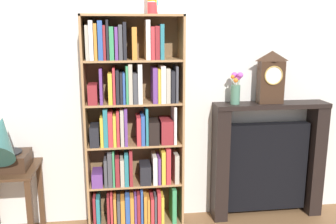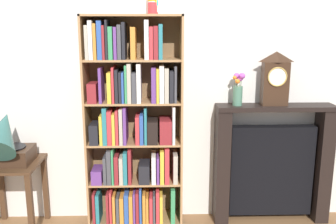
{
  "view_description": "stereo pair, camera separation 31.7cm",
  "coord_description": "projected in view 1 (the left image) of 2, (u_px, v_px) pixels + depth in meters",
  "views": [
    {
      "loc": [
        -0.12,
        -2.95,
        1.73
      ],
      "look_at": [
        0.29,
        0.12,
        1.03
      ],
      "focal_mm": 40.04,
      "sensor_mm": 36.0,
      "label": 1
    },
    {
      "loc": [
        0.2,
        -2.98,
        1.73
      ],
      "look_at": [
        0.29,
        0.12,
        1.03
      ],
      "focal_mm": 40.04,
      "sensor_mm": 36.0,
      "label": 2
    }
  ],
  "objects": [
    {
      "name": "mantel_clock",
      "position": [
        271.0,
        77.0,
        3.27
      ],
      "size": [
        0.22,
        0.11,
        0.46
      ],
      "color": "#382316",
      "rests_on": "fireplace_mantel"
    },
    {
      "name": "bookshelf",
      "position": [
        133.0,
        132.0,
        3.16
      ],
      "size": [
        0.81,
        0.3,
        1.83
      ],
      "color": "#A87A4C",
      "rests_on": "ground"
    },
    {
      "name": "wall_back",
      "position": [
        144.0,
        76.0,
        3.27
      ],
      "size": [
        4.67,
        0.08,
        2.63
      ],
      "primitive_type": "cube",
      "color": "silver",
      "rests_on": "ground"
    },
    {
      "name": "cup_stack",
      "position": [
        153.0,
        2.0,
        2.99
      ],
      "size": [
        0.08,
        0.09,
        0.2
      ],
      "color": "red",
      "rests_on": "bookshelf"
    },
    {
      "name": "fireplace_mantel",
      "position": [
        267.0,
        161.0,
        3.46
      ],
      "size": [
        1.03,
        0.22,
        1.08
      ],
      "color": "black",
      "rests_on": "ground"
    },
    {
      "name": "flower_vase",
      "position": [
        236.0,
        90.0,
        3.24
      ],
      "size": [
        0.1,
        0.11,
        0.29
      ],
      "color": "#4C7A60",
      "rests_on": "fireplace_mantel"
    },
    {
      "name": "side_table_left",
      "position": [
        9.0,
        187.0,
        3.05
      ],
      "size": [
        0.46,
        0.48,
        0.62
      ],
      "color": "#472D1C",
      "rests_on": "ground"
    },
    {
      "name": "gramophone",
      "position": [
        1.0,
        144.0,
        2.87
      ],
      "size": [
        0.34,
        0.51,
        0.53
      ],
      "color": "#382316",
      "rests_on": "side_table_left"
    }
  ]
}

